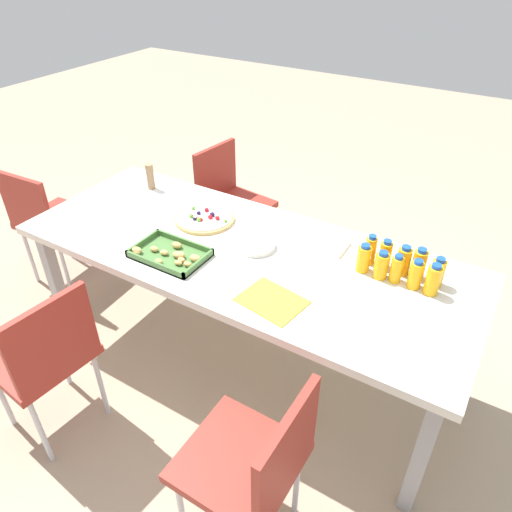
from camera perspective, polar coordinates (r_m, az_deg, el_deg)
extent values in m
plane|color=tan|center=(2.78, -1.39, -11.97)|extent=(12.00, 12.00, 0.00)
cube|color=silver|center=(2.30, -1.64, 0.42)|extent=(2.22, 0.87, 0.04)
cube|color=#99999E|center=(2.56, 23.25, -9.42)|extent=(0.06, 0.06, 0.70)
cube|color=#99999E|center=(3.30, -13.39, 3.33)|extent=(0.06, 0.06, 0.70)
cube|color=#99999E|center=(2.08, 19.04, -21.64)|extent=(0.06, 0.06, 0.70)
cube|color=#99999E|center=(2.93, -22.69, -3.03)|extent=(0.06, 0.06, 0.70)
cube|color=maroon|center=(3.26, -2.25, 5.94)|extent=(0.45, 0.45, 0.04)
cube|color=maroon|center=(3.28, -4.83, 9.80)|extent=(0.08, 0.38, 0.38)
cylinder|color=silver|center=(3.40, 1.64, 2.54)|extent=(0.02, 0.02, 0.41)
cylinder|color=silver|center=(3.19, -1.82, 0.13)|extent=(0.02, 0.02, 0.41)
cylinder|color=silver|center=(3.57, -2.47, 4.24)|extent=(0.02, 0.02, 0.41)
cylinder|color=silver|center=(3.38, -5.99, 2.05)|extent=(0.02, 0.02, 0.41)
cube|color=maroon|center=(3.36, -22.55, 4.06)|extent=(0.42, 0.42, 0.04)
cube|color=maroon|center=(3.18, -25.70, 5.42)|extent=(0.38, 0.05, 0.38)
cylinder|color=silver|center=(3.67, -21.60, 2.50)|extent=(0.02, 0.02, 0.41)
cylinder|color=silver|center=(3.46, -18.00, 1.23)|extent=(0.02, 0.02, 0.41)
cylinder|color=silver|center=(3.52, -25.28, -0.02)|extent=(0.02, 0.02, 0.41)
cylinder|color=silver|center=(3.29, -21.74, -1.52)|extent=(0.02, 0.02, 0.41)
cube|color=maroon|center=(1.85, -2.02, -23.24)|extent=(0.40, 0.40, 0.04)
cube|color=maroon|center=(1.64, 3.68, -22.58)|extent=(0.03, 0.38, 0.38)
cylinder|color=silver|center=(2.06, -8.85, -27.85)|extent=(0.02, 0.02, 0.41)
cylinder|color=silver|center=(2.18, -3.19, -21.70)|extent=(0.02, 0.02, 0.41)
cylinder|color=silver|center=(2.10, 4.85, -25.49)|extent=(0.02, 0.02, 0.41)
cube|color=maroon|center=(2.38, -24.48, -10.60)|extent=(0.44, 0.44, 0.04)
cube|color=maroon|center=(2.12, -23.07, -9.36)|extent=(0.07, 0.38, 0.38)
cylinder|color=silver|center=(2.62, -28.02, -14.49)|extent=(0.02, 0.02, 0.41)
cylinder|color=silver|center=(2.69, -22.19, -10.91)|extent=(0.02, 0.02, 0.41)
cylinder|color=silver|center=(2.41, -24.22, -18.55)|extent=(0.02, 0.02, 0.41)
cylinder|color=silver|center=(2.49, -17.98, -14.44)|extent=(0.02, 0.02, 0.41)
cylinder|color=#F9AD14|center=(2.18, 20.80, -1.90)|extent=(0.06, 0.06, 0.12)
cylinder|color=blue|center=(2.14, 21.17, -0.43)|extent=(0.04, 0.04, 0.02)
cylinder|color=#F9AD14|center=(2.19, 18.83, -1.01)|extent=(0.06, 0.06, 0.13)
cylinder|color=blue|center=(2.15, 19.20, 0.62)|extent=(0.04, 0.04, 0.02)
cylinder|color=#F9AD14|center=(2.20, 17.17, -0.61)|extent=(0.06, 0.06, 0.12)
cylinder|color=blue|center=(2.16, 17.48, 0.90)|extent=(0.04, 0.04, 0.02)
cylinder|color=#FAAE14|center=(2.21, 15.13, 0.04)|extent=(0.05, 0.05, 0.13)
cylinder|color=blue|center=(2.17, 15.41, 1.62)|extent=(0.04, 0.04, 0.02)
cylinder|color=#F9AC14|center=(2.23, 13.46, 0.63)|extent=(0.05, 0.05, 0.13)
cylinder|color=blue|center=(2.19, 13.71, 2.20)|extent=(0.03, 0.03, 0.02)
cylinder|color=#F9AE14|center=(2.12, 20.32, -2.76)|extent=(0.06, 0.06, 0.13)
cylinder|color=blue|center=(2.07, 20.72, -1.15)|extent=(0.04, 0.04, 0.02)
cylinder|color=#FAAD14|center=(2.13, 18.47, -2.20)|extent=(0.06, 0.06, 0.12)
cylinder|color=blue|center=(2.09, 18.81, -0.68)|extent=(0.04, 0.04, 0.02)
cylinder|color=#F9AE14|center=(2.14, 16.36, -1.57)|extent=(0.05, 0.05, 0.12)
cylinder|color=blue|center=(2.10, 16.66, -0.09)|extent=(0.03, 0.03, 0.02)
cylinder|color=#F9AB14|center=(2.15, 14.70, -1.17)|extent=(0.06, 0.06, 0.12)
cylinder|color=blue|center=(2.11, 14.96, 0.29)|extent=(0.04, 0.04, 0.02)
cylinder|color=#FAAD14|center=(2.17, 12.69, -0.35)|extent=(0.06, 0.06, 0.12)
cylinder|color=blue|center=(2.13, 12.92, 1.15)|extent=(0.04, 0.04, 0.02)
cylinder|color=tan|center=(2.53, -6.12, 4.45)|extent=(0.31, 0.31, 0.02)
cylinder|color=white|center=(2.52, -6.13, 4.69)|extent=(0.29, 0.29, 0.01)
sphere|color=#66B238|center=(2.46, -3.65, 4.19)|extent=(0.02, 0.02, 0.02)
sphere|color=#1E1947|center=(2.49, -7.34, 4.40)|extent=(0.02, 0.02, 0.02)
sphere|color=red|center=(2.56, -5.90, 5.48)|extent=(0.02, 0.02, 0.02)
sphere|color=red|center=(2.49, -5.47, 4.65)|extent=(0.02, 0.02, 0.02)
sphere|color=red|center=(2.48, -6.57, 4.33)|extent=(0.02, 0.02, 0.02)
sphere|color=#66B238|center=(2.51, -7.73, 4.74)|extent=(0.02, 0.02, 0.02)
sphere|color=#66B238|center=(2.48, -6.80, 4.35)|extent=(0.02, 0.02, 0.02)
sphere|color=#1E1947|center=(2.51, -5.25, 4.94)|extent=(0.03, 0.03, 0.03)
sphere|color=red|center=(2.48, -4.62, 4.52)|extent=(0.02, 0.02, 0.02)
sphere|color=#66B238|center=(2.59, -7.48, 5.68)|extent=(0.02, 0.02, 0.02)
sphere|color=red|center=(2.49, -6.95, 4.48)|extent=(0.02, 0.02, 0.02)
sphere|color=#1E1947|center=(2.54, -6.84, 5.11)|extent=(0.02, 0.02, 0.02)
cube|color=#477238|center=(2.28, -10.19, 0.09)|extent=(0.35, 0.23, 0.01)
cube|color=#477238|center=(2.34, -8.52, 1.67)|extent=(0.35, 0.01, 0.03)
cube|color=#477238|center=(2.20, -12.02, -1.01)|extent=(0.35, 0.01, 0.03)
cube|color=#477238|center=(2.18, -6.86, -0.92)|extent=(0.01, 0.23, 0.03)
cube|color=#477238|center=(2.37, -13.31, 1.55)|extent=(0.01, 0.23, 0.03)
ellipsoid|color=tan|center=(2.27, -10.87, 0.40)|extent=(0.04, 0.03, 0.02)
ellipsoid|color=tan|center=(2.19, -9.24, -0.80)|extent=(0.04, 0.03, 0.02)
ellipsoid|color=tan|center=(2.24, -9.21, 0.05)|extent=(0.04, 0.03, 0.02)
ellipsoid|color=tan|center=(2.31, -14.03, 0.67)|extent=(0.05, 0.04, 0.03)
ellipsoid|color=tan|center=(2.22, -11.51, -0.64)|extent=(0.04, 0.03, 0.02)
ellipsoid|color=tan|center=(2.20, -7.25, -0.27)|extent=(0.05, 0.04, 0.03)
ellipsoid|color=tan|center=(2.21, -8.88, -0.45)|extent=(0.04, 0.03, 0.02)
ellipsoid|color=tan|center=(2.24, -9.05, 0.15)|extent=(0.05, 0.04, 0.03)
ellipsoid|color=tan|center=(2.31, -12.02, 0.83)|extent=(0.04, 0.03, 0.02)
ellipsoid|color=tan|center=(2.18, -8.18, -0.96)|extent=(0.04, 0.03, 0.02)
ellipsoid|color=tan|center=(2.30, -14.03, 0.44)|extent=(0.04, 0.03, 0.02)
ellipsoid|color=tan|center=(2.24, -9.37, 0.13)|extent=(0.05, 0.03, 0.03)
ellipsoid|color=tan|center=(2.31, -9.41, 1.29)|extent=(0.05, 0.04, 0.03)
cylinder|color=silver|center=(2.30, 0.01, 1.09)|extent=(0.19, 0.19, 0.00)
cylinder|color=silver|center=(2.30, 0.01, 1.19)|extent=(0.19, 0.19, 0.00)
cylinder|color=silver|center=(2.30, 0.01, 1.30)|extent=(0.19, 0.19, 0.00)
cylinder|color=silver|center=(2.29, 0.01, 1.40)|extent=(0.19, 0.19, 0.00)
cylinder|color=silver|center=(2.29, 0.01, 1.50)|extent=(0.19, 0.19, 0.00)
cube|color=white|center=(2.33, 8.92, 1.25)|extent=(0.15, 0.15, 0.02)
cylinder|color=#9E7A56|center=(2.87, -12.49, 9.23)|extent=(0.04, 0.04, 0.15)
cube|color=yellow|center=(1.98, 1.89, -5.35)|extent=(0.29, 0.24, 0.01)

